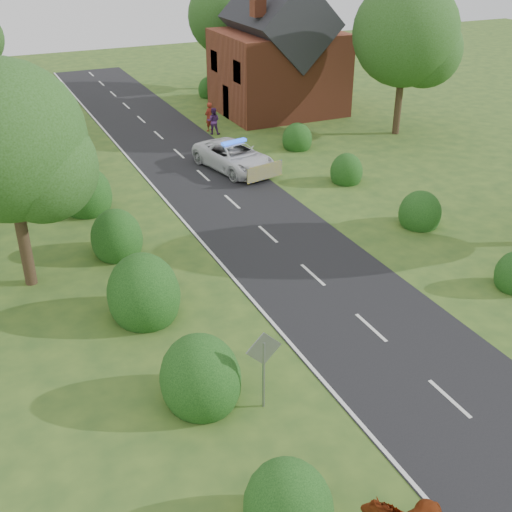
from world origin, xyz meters
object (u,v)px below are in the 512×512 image
police_van (234,157)px  pedestrian_red (209,117)px  road_sign (264,359)px  pedestrian_purple (213,121)px

police_van → pedestrian_red: bearing=67.3°
road_sign → pedestrian_purple: (8.32, 24.81, -0.80)m
police_van → pedestrian_red: size_ratio=3.15×
road_sign → pedestrian_red: size_ratio=1.36×
pedestrian_red → pedestrian_purple: (-0.01, -0.78, -0.08)m
road_sign → pedestrian_red: bearing=72.0°
road_sign → pedestrian_purple: bearing=71.5°
police_van → road_sign: bearing=-122.8°
police_van → pedestrian_red: 7.55m
police_van → pedestrian_purple: bearing=66.2°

